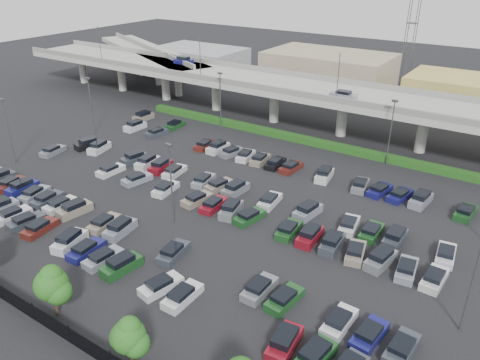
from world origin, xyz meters
name	(u,v)px	position (x,y,z in m)	size (l,w,h in m)	color
ground	(213,197)	(0.00, 0.00, 0.00)	(280.00, 280.00, 0.00)	black
overpass	(317,93)	(-0.25, 32.01, 6.97)	(150.00, 13.00, 15.80)	#9B9B93
on_ramp	(149,54)	(-52.10, 43.05, 6.86)	(50.93, 30.13, 8.80)	#9B9B93
hedge	(298,138)	(0.00, 25.00, 0.55)	(66.00, 1.60, 1.10)	#183F12
fence	(27,308)	(-0.05, -28.00, 0.90)	(70.00, 0.10, 2.00)	black
tree_row	(41,279)	(0.70, -26.53, 3.52)	(65.07, 3.66, 5.94)	#332316
parked_cars	(194,203)	(-0.36, -3.66, 0.62)	(62.92, 41.62, 1.67)	silver
light_poles	(196,143)	(-4.13, 2.00, 6.24)	(66.90, 48.38, 10.30)	#45454A
distant_buildings	(427,86)	(12.38, 61.81, 3.74)	(138.00, 24.00, 9.00)	gray
comm_tower	(413,20)	(4.00, 74.00, 15.61)	(2.40, 2.40, 30.00)	#45454A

